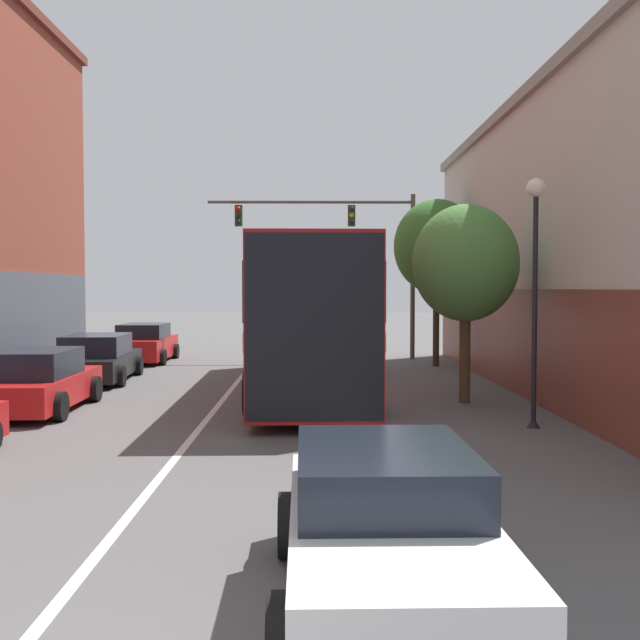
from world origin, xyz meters
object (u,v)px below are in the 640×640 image
bus (309,311)px  street_tree_far (437,247)px  parked_car_left_near (33,382)px  hatchback_foreground (386,531)px  parked_car_left_mid (98,359)px  parked_car_left_far (145,344)px  traffic_signal_gantry (351,240)px  street_tree_near (466,264)px  street_lamp (535,269)px

bus → street_tree_far: size_ratio=2.20×
parked_car_left_near → bus: bearing=-62.1°
hatchback_foreground → parked_car_left_mid: (-6.94, 15.57, -0.00)m
parked_car_left_far → hatchback_foreground: bearing=-162.5°
parked_car_left_mid → traffic_signal_gantry: (7.76, 6.73, 3.92)m
parked_car_left_far → street_tree_far: (10.51, -1.59, 3.49)m
traffic_signal_gantry → street_tree_far: 3.86m
street_tree_near → parked_car_left_far: bearing=134.8°
hatchback_foreground → street_tree_near: 12.08m
parked_car_left_far → street_lamp: bearing=-141.6°
parked_car_left_far → parked_car_left_near: bearing=179.9°
bus → hatchback_foreground: (0.73, -13.57, -1.48)m
street_lamp → parked_car_left_far: bearing=128.7°
street_tree_far → traffic_signal_gantry: bearing=137.7°
parked_car_left_far → street_tree_near: (9.83, -9.90, 2.63)m
parked_car_left_near → hatchback_foreground: bearing=-147.4°
parked_car_left_far → street_tree_near: 14.20m
bus → parked_car_left_near: 7.12m
bus → street_tree_near: size_ratio=2.71×
bus → street_lamp: size_ratio=2.64×
parked_car_left_mid → parked_car_left_far: 5.74m
hatchback_foreground → street_tree_near: street_tree_near is taller
parked_car_left_near → street_tree_far: street_tree_far is taller
parked_car_left_far → street_lamp: 17.01m
parked_car_left_far → traffic_signal_gantry: traffic_signal_gantry is taller
parked_car_left_mid → street_lamp: (10.61, -7.40, 2.44)m
parked_car_left_mid → street_lamp: 13.17m
parked_car_left_near → traffic_signal_gantry: (7.63, 12.12, 3.92)m
parked_car_left_near → street_lamp: bearing=-102.1°
parked_car_left_mid → street_tree_near: 11.08m
parked_car_left_mid → traffic_signal_gantry: size_ratio=0.59×
street_tree_near → street_tree_far: bearing=85.3°
parked_car_left_near → traffic_signal_gantry: size_ratio=0.55×
hatchback_foreground → parked_car_left_near: 12.25m
parked_car_left_far → traffic_signal_gantry: bearing=-83.0°
parked_car_left_near → street_lamp: 10.95m
street_lamp → street_tree_far: 11.59m
bus → parked_car_left_near: (-6.08, -3.39, -1.47)m
bus → parked_car_left_far: (-6.13, 7.74, -1.46)m
street_tree_near → traffic_signal_gantry: bearing=101.2°
bus → street_lamp: street_lamp is taller
street_tree_far → street_lamp: bearing=-89.9°
bus → street_tree_near: 4.45m
parked_car_left_near → street_tree_near: street_tree_near is taller
parked_car_left_mid → parked_car_left_far: size_ratio=1.12×
parked_car_left_near → traffic_signal_gantry: bearing=-33.4°
street_lamp → street_tree_near: 3.32m
parked_car_left_far → traffic_signal_gantry: 8.67m
street_tree_far → parked_car_left_mid: bearing=-158.6°
parked_car_left_far → street_tree_far: 11.19m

